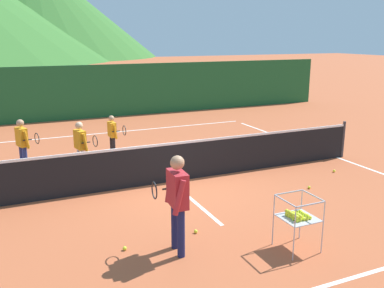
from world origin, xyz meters
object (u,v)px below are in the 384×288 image
(tennis_ball_2, at_px, (334,171))
(tennis_ball_0, at_px, (125,248))
(instructor, at_px, (177,195))
(ball_cart, at_px, (298,216))
(tennis_net, at_px, (170,162))
(student_2, at_px, (113,132))
(tennis_ball_4, at_px, (309,187))
(student_1, at_px, (81,143))
(student_0, at_px, (23,141))
(tennis_ball_1, at_px, (196,231))

(tennis_ball_2, bearing_deg, tennis_ball_0, -163.37)
(instructor, xyz_separation_m, ball_cart, (1.82, -0.70, -0.39))
(tennis_net, bearing_deg, student_2, 105.30)
(student_2, bearing_deg, tennis_ball_4, -51.87)
(student_2, height_order, ball_cart, student_2)
(instructor, distance_m, student_1, 4.73)
(instructor, bearing_deg, student_0, 110.20)
(instructor, height_order, tennis_ball_0, instructor)
(instructor, relative_size, ball_cart, 1.82)
(tennis_ball_2, bearing_deg, student_0, 155.58)
(tennis_ball_0, bearing_deg, tennis_ball_2, 16.63)
(student_2, bearing_deg, tennis_ball_2, -37.34)
(ball_cart, xyz_separation_m, tennis_ball_2, (3.44, 2.90, -0.55))
(student_0, relative_size, tennis_ball_0, 20.24)
(tennis_net, height_order, tennis_ball_2, tennis_net)
(student_0, distance_m, ball_cart, 7.31)
(instructor, xyz_separation_m, student_0, (-2.03, 5.51, -0.15))
(tennis_ball_2, bearing_deg, student_1, 157.44)
(student_0, distance_m, tennis_ball_2, 8.04)
(ball_cart, relative_size, tennis_ball_4, 13.22)
(student_0, distance_m, student_1, 1.56)
(instructor, relative_size, tennis_ball_4, 24.00)
(tennis_net, xyz_separation_m, tennis_ball_2, (4.13, -1.02, -0.47))
(instructor, distance_m, student_2, 5.93)
(instructor, xyz_separation_m, tennis_ball_0, (-0.77, 0.40, -0.95))
(student_1, xyz_separation_m, tennis_ball_2, (5.97, -2.48, -0.78))
(ball_cart, bearing_deg, tennis_net, 99.99)
(student_1, relative_size, tennis_ball_1, 19.98)
(student_0, height_order, student_2, student_0)
(ball_cart, bearing_deg, student_2, 102.17)
(student_0, bearing_deg, student_2, 9.42)
(student_1, xyz_separation_m, tennis_ball_4, (4.58, -3.20, -0.78))
(tennis_net, bearing_deg, student_1, 141.63)
(ball_cart, bearing_deg, tennis_ball_1, 136.98)
(tennis_net, bearing_deg, tennis_ball_1, -102.00)
(tennis_ball_0, height_order, tennis_ball_4, same)
(student_2, bearing_deg, ball_cart, -77.83)
(student_2, bearing_deg, tennis_ball_1, -88.38)
(student_1, xyz_separation_m, tennis_ball_1, (1.26, -4.19, -0.78))
(tennis_ball_2, bearing_deg, tennis_ball_1, -160.02)
(tennis_net, bearing_deg, tennis_ball_0, -123.97)
(student_0, bearing_deg, tennis_ball_2, -24.42)
(student_0, bearing_deg, tennis_ball_0, -76.20)
(student_2, distance_m, tennis_ball_2, 6.16)
(tennis_ball_2, xyz_separation_m, tennis_ball_4, (-1.39, -0.72, 0.00))
(student_1, height_order, tennis_ball_0, student_1)
(tennis_ball_1, bearing_deg, tennis_ball_4, 16.64)
(instructor, xyz_separation_m, tennis_ball_1, (0.55, 0.49, -0.95))
(tennis_net, height_order, tennis_ball_1, tennis_net)
(ball_cart, distance_m, tennis_ball_1, 1.83)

